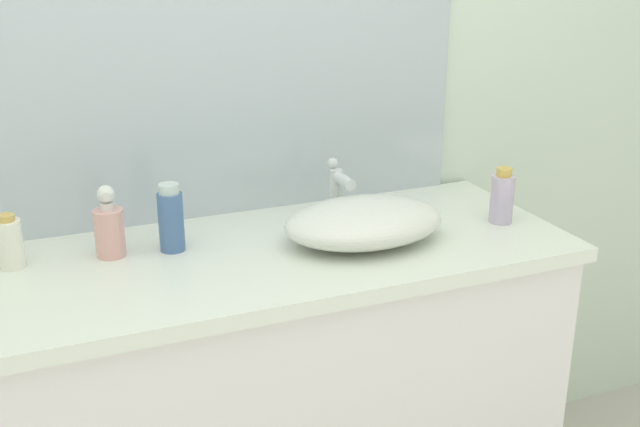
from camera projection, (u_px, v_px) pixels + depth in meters
bathroom_wall_rear at (188, 64)px, 1.90m from camera, size 6.00×0.06×2.60m
vanity_counter at (278, 414)px, 1.94m from camera, size 1.41×0.57×0.91m
wall_mirror_panel at (232, 19)px, 1.86m from camera, size 1.22×0.01×0.99m
sink_basin at (364, 222)px, 1.82m from camera, size 0.39×0.28×0.10m
faucet at (338, 187)px, 1.94m from camera, size 0.03×0.13×0.16m
soap_dispenser at (109, 228)px, 1.73m from camera, size 0.07×0.07×0.17m
lotion_bottle at (502, 197)px, 1.93m from camera, size 0.06×0.06×0.14m
perfume_bottle at (10, 243)px, 1.67m from camera, size 0.06×0.06×0.12m
spray_can at (171, 219)px, 1.75m from camera, size 0.06×0.06×0.16m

